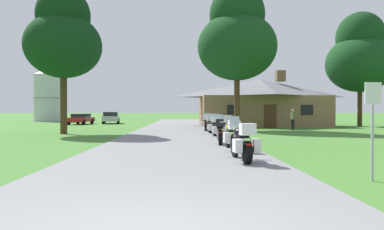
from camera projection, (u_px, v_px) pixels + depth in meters
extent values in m
plane|color=#42752D|center=(177.00, 133.00, 23.88)|extent=(500.00, 500.00, 0.00)
cube|color=slate|center=(177.00, 135.00, 21.88)|extent=(6.40, 80.00, 0.06)
cylinder|color=black|center=(235.00, 147.00, 11.16)|extent=(0.16, 0.65, 0.64)
cylinder|color=black|center=(247.00, 152.00, 9.73)|extent=(0.21, 0.65, 0.64)
cube|color=silver|center=(241.00, 148.00, 10.43)|extent=(0.31, 0.58, 0.30)
ellipsoid|color=black|center=(239.00, 132.00, 10.68)|extent=(0.34, 0.54, 0.26)
cube|color=black|center=(242.00, 136.00, 10.23)|extent=(0.32, 0.54, 0.10)
cylinder|color=silver|center=(235.00, 125.00, 11.12)|extent=(0.66, 0.09, 0.03)
cylinder|color=silver|center=(235.00, 136.00, 11.16)|extent=(0.08, 0.24, 0.73)
cube|color=#B2BCC6|center=(234.00, 120.00, 11.21)|extent=(0.33, 0.14, 0.27)
sphere|color=silver|center=(235.00, 129.00, 11.12)|extent=(0.11, 0.11, 0.11)
cube|color=silver|center=(248.00, 129.00, 9.68)|extent=(0.43, 0.39, 0.32)
cube|color=red|center=(249.00, 145.00, 9.51)|extent=(0.14, 0.04, 0.06)
cylinder|color=silver|center=(249.00, 155.00, 10.07)|extent=(0.12, 0.55, 0.07)
cube|color=silver|center=(237.00, 146.00, 9.75)|extent=(0.23, 0.42, 0.36)
cube|color=silver|center=(256.00, 146.00, 9.81)|extent=(0.23, 0.42, 0.36)
cylinder|color=black|center=(228.00, 140.00, 14.13)|extent=(0.13, 0.64, 0.64)
cylinder|color=black|center=(234.00, 143.00, 12.69)|extent=(0.17, 0.64, 0.64)
cube|color=silver|center=(231.00, 140.00, 13.39)|extent=(0.27, 0.57, 0.30)
ellipsoid|color=gold|center=(230.00, 127.00, 13.64)|extent=(0.31, 0.53, 0.26)
cube|color=black|center=(232.00, 130.00, 13.18)|extent=(0.29, 0.53, 0.10)
cylinder|color=silver|center=(228.00, 122.00, 14.08)|extent=(0.66, 0.05, 0.03)
cylinder|color=silver|center=(228.00, 131.00, 14.12)|extent=(0.07, 0.24, 0.73)
cube|color=#B2BCC6|center=(228.00, 118.00, 14.18)|extent=(0.32, 0.12, 0.27)
sphere|color=silver|center=(228.00, 126.00, 14.08)|extent=(0.11, 0.11, 0.11)
cube|color=silver|center=(234.00, 125.00, 12.63)|extent=(0.41, 0.37, 0.32)
cube|color=red|center=(235.00, 137.00, 12.47)|extent=(0.14, 0.03, 0.06)
cylinder|color=silver|center=(236.00, 145.00, 13.02)|extent=(0.08, 0.55, 0.07)
cube|color=silver|center=(227.00, 138.00, 12.72)|extent=(0.21, 0.40, 0.36)
cube|color=silver|center=(241.00, 138.00, 12.75)|extent=(0.21, 0.40, 0.36)
cylinder|color=black|center=(220.00, 135.00, 16.57)|extent=(0.17, 0.65, 0.64)
cylinder|color=black|center=(220.00, 138.00, 15.14)|extent=(0.21, 0.65, 0.64)
cube|color=silver|center=(220.00, 135.00, 15.84)|extent=(0.31, 0.58, 0.30)
ellipsoid|color=#B2B5BC|center=(220.00, 125.00, 16.09)|extent=(0.34, 0.54, 0.26)
cube|color=black|center=(220.00, 127.00, 15.63)|extent=(0.32, 0.54, 0.10)
cylinder|color=silver|center=(220.00, 120.00, 16.53)|extent=(0.66, 0.09, 0.03)
cylinder|color=silver|center=(220.00, 128.00, 16.57)|extent=(0.08, 0.24, 0.73)
cube|color=#B2BCC6|center=(220.00, 117.00, 16.62)|extent=(0.33, 0.14, 0.27)
sphere|color=silver|center=(220.00, 123.00, 16.53)|extent=(0.11, 0.11, 0.11)
cube|color=black|center=(220.00, 123.00, 15.08)|extent=(0.43, 0.39, 0.32)
cube|color=red|center=(220.00, 133.00, 14.92)|extent=(0.14, 0.04, 0.06)
cylinder|color=silver|center=(223.00, 139.00, 15.45)|extent=(0.12, 0.55, 0.07)
cylinder|color=black|center=(218.00, 132.00, 19.32)|extent=(0.12, 0.64, 0.64)
cylinder|color=black|center=(220.00, 134.00, 17.88)|extent=(0.17, 0.64, 0.64)
cube|color=silver|center=(219.00, 132.00, 18.58)|extent=(0.27, 0.57, 0.30)
ellipsoid|color=black|center=(218.00, 123.00, 18.84)|extent=(0.31, 0.53, 0.26)
cube|color=black|center=(219.00, 125.00, 18.38)|extent=(0.29, 0.53, 0.10)
cylinder|color=silver|center=(218.00, 119.00, 19.28)|extent=(0.66, 0.05, 0.03)
cylinder|color=silver|center=(218.00, 125.00, 19.32)|extent=(0.07, 0.24, 0.73)
cube|color=#B2BCC6|center=(218.00, 116.00, 19.37)|extent=(0.32, 0.12, 0.27)
sphere|color=silver|center=(218.00, 122.00, 19.28)|extent=(0.11, 0.11, 0.11)
cube|color=silver|center=(220.00, 121.00, 17.83)|extent=(0.41, 0.37, 0.32)
cube|color=red|center=(220.00, 129.00, 17.66)|extent=(0.14, 0.03, 0.06)
cylinder|color=silver|center=(222.00, 135.00, 18.21)|extent=(0.08, 0.55, 0.07)
cube|color=silver|center=(215.00, 130.00, 17.93)|extent=(0.21, 0.40, 0.36)
cube|color=silver|center=(225.00, 130.00, 17.93)|extent=(0.21, 0.40, 0.36)
cylinder|color=black|center=(213.00, 129.00, 22.15)|extent=(0.13, 0.64, 0.64)
cylinder|color=black|center=(215.00, 130.00, 20.71)|extent=(0.17, 0.64, 0.64)
cube|color=silver|center=(214.00, 129.00, 21.41)|extent=(0.27, 0.57, 0.30)
ellipsoid|color=orange|center=(214.00, 121.00, 21.66)|extent=(0.31, 0.53, 0.26)
cube|color=black|center=(214.00, 123.00, 21.20)|extent=(0.29, 0.53, 0.10)
cylinder|color=silver|center=(213.00, 118.00, 22.10)|extent=(0.66, 0.05, 0.03)
cylinder|color=silver|center=(213.00, 123.00, 22.14)|extent=(0.07, 0.24, 0.73)
cube|color=#B2BCC6|center=(213.00, 116.00, 22.20)|extent=(0.32, 0.12, 0.27)
sphere|color=silver|center=(213.00, 120.00, 22.10)|extent=(0.11, 0.11, 0.11)
cube|color=silver|center=(215.00, 120.00, 20.65)|extent=(0.41, 0.37, 0.32)
cube|color=red|center=(215.00, 127.00, 20.48)|extent=(0.14, 0.03, 0.06)
cylinder|color=silver|center=(217.00, 132.00, 21.03)|extent=(0.08, 0.55, 0.07)
cube|color=silver|center=(210.00, 127.00, 20.75)|extent=(0.21, 0.40, 0.36)
cube|color=silver|center=(219.00, 127.00, 20.76)|extent=(0.21, 0.40, 0.36)
cylinder|color=black|center=(208.00, 127.00, 24.76)|extent=(0.12, 0.64, 0.64)
cylinder|color=black|center=(210.00, 128.00, 23.33)|extent=(0.16, 0.64, 0.64)
cube|color=silver|center=(209.00, 127.00, 24.02)|extent=(0.27, 0.56, 0.30)
ellipsoid|color=silver|center=(209.00, 120.00, 24.28)|extent=(0.31, 0.52, 0.26)
cube|color=black|center=(210.00, 122.00, 23.82)|extent=(0.29, 0.52, 0.10)
cylinder|color=silver|center=(208.00, 117.00, 24.72)|extent=(0.66, 0.04, 0.03)
cylinder|color=silver|center=(208.00, 122.00, 24.76)|extent=(0.06, 0.24, 0.73)
cube|color=#B2BCC6|center=(208.00, 115.00, 24.82)|extent=(0.32, 0.11, 0.27)
sphere|color=silver|center=(208.00, 119.00, 24.72)|extent=(0.11, 0.11, 0.11)
cube|color=#B7B7BC|center=(210.00, 119.00, 23.27)|extent=(0.40, 0.36, 0.32)
cube|color=red|center=(211.00, 125.00, 23.10)|extent=(0.14, 0.03, 0.06)
cylinder|color=silver|center=(212.00, 130.00, 23.65)|extent=(0.08, 0.55, 0.07)
cylinder|color=black|center=(205.00, 126.00, 27.59)|extent=(0.14, 0.64, 0.64)
cylinder|color=black|center=(206.00, 126.00, 26.15)|extent=(0.18, 0.65, 0.64)
cube|color=silver|center=(205.00, 125.00, 26.85)|extent=(0.29, 0.57, 0.30)
ellipsoid|color=silver|center=(205.00, 119.00, 27.11)|extent=(0.32, 0.53, 0.26)
cube|color=black|center=(206.00, 121.00, 26.65)|extent=(0.30, 0.53, 0.10)
cylinder|color=silver|center=(205.00, 117.00, 27.54)|extent=(0.66, 0.06, 0.03)
cylinder|color=silver|center=(205.00, 121.00, 27.59)|extent=(0.07, 0.24, 0.73)
cube|color=#B2BCC6|center=(205.00, 115.00, 27.64)|extent=(0.32, 0.12, 0.27)
sphere|color=silver|center=(205.00, 118.00, 27.55)|extent=(0.11, 0.11, 0.11)
cube|color=silver|center=(206.00, 118.00, 26.10)|extent=(0.42, 0.38, 0.32)
cube|color=red|center=(206.00, 123.00, 25.93)|extent=(0.14, 0.04, 0.06)
cylinder|color=silver|center=(207.00, 128.00, 26.47)|extent=(0.10, 0.55, 0.07)
cube|color=silver|center=(202.00, 124.00, 26.21)|extent=(0.22, 0.41, 0.36)
cube|color=silver|center=(209.00, 124.00, 26.20)|extent=(0.22, 0.41, 0.36)
cube|color=brown|center=(259.00, 111.00, 36.21)|extent=(11.92, 8.84, 2.95)
pyramid|color=slate|center=(259.00, 88.00, 36.19)|extent=(12.64, 9.37, 1.82)
cube|color=brown|center=(280.00, 76.00, 36.23)|extent=(0.90, 0.90, 1.10)
cube|color=#472D19|center=(270.00, 116.00, 31.77)|extent=(1.10, 0.08, 2.10)
cube|color=black|center=(233.00, 110.00, 31.67)|extent=(1.10, 0.06, 0.90)
cube|color=black|center=(307.00, 110.00, 31.86)|extent=(1.10, 0.06, 0.90)
cylinder|color=black|center=(294.00, 125.00, 28.15)|extent=(0.14, 0.14, 0.86)
cylinder|color=black|center=(292.00, 125.00, 28.30)|extent=(0.14, 0.14, 0.86)
cube|color=#5B6638|center=(293.00, 116.00, 28.22)|extent=(0.37, 0.42, 0.56)
cylinder|color=#5B6638|center=(295.00, 116.00, 28.02)|extent=(0.09, 0.09, 0.58)
cylinder|color=#5B6638|center=(291.00, 116.00, 28.42)|extent=(0.09, 0.09, 0.58)
sphere|color=tan|center=(293.00, 111.00, 28.21)|extent=(0.21, 0.21, 0.21)
cylinder|color=#9EA0A5|center=(372.00, 133.00, 7.63)|extent=(0.06, 0.06, 2.10)
cube|color=silver|center=(373.00, 93.00, 7.60)|extent=(0.36, 0.02, 0.48)
cylinder|color=#422D19|center=(64.00, 100.00, 23.34)|extent=(0.44, 0.44, 4.45)
ellipsoid|color=#0F3314|center=(63.00, 46.00, 23.30)|extent=(4.99, 4.99, 4.24)
ellipsoid|color=black|center=(63.00, 15.00, 23.28)|extent=(3.49, 3.49, 3.74)
cylinder|color=#422D19|center=(237.00, 99.00, 28.05)|extent=(0.44, 0.44, 4.89)
ellipsoid|color=#143D19|center=(237.00, 47.00, 28.00)|extent=(6.27, 6.27, 5.33)
ellipsoid|color=#123716|center=(237.00, 15.00, 27.97)|extent=(4.39, 4.39, 4.70)
cylinder|color=#422D19|center=(360.00, 104.00, 34.95)|extent=(0.44, 0.44, 4.39)
ellipsoid|color=#143D19|center=(360.00, 64.00, 34.90)|extent=(6.57, 6.57, 5.58)
ellipsoid|color=#123716|center=(360.00, 37.00, 34.87)|extent=(4.60, 4.60, 4.93)
cylinder|color=#B2B7BC|center=(48.00, 98.00, 51.84)|extent=(4.12, 4.12, 6.81)
cone|color=#999EA3|center=(48.00, 71.00, 51.79)|extent=(4.21, 4.21, 1.03)
cylinder|color=gray|center=(48.00, 98.00, 51.84)|extent=(4.25, 4.25, 0.15)
cube|color=#ADAFB7|center=(111.00, 118.00, 42.66)|extent=(2.48, 4.81, 0.60)
cube|color=black|center=(111.00, 114.00, 42.45)|extent=(2.06, 3.42, 0.48)
cylinder|color=black|center=(105.00, 121.00, 43.92)|extent=(0.31, 0.66, 0.64)
cylinder|color=black|center=(119.00, 121.00, 44.21)|extent=(0.31, 0.66, 0.64)
cylinder|color=black|center=(103.00, 121.00, 41.11)|extent=(0.31, 0.66, 0.64)
cylinder|color=black|center=(118.00, 121.00, 41.40)|extent=(0.31, 0.66, 0.64)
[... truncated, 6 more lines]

